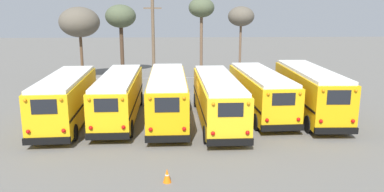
{
  "coord_description": "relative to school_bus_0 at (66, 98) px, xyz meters",
  "views": [
    {
      "loc": [
        -1.18,
        -24.44,
        7.13
      ],
      "look_at": [
        0.0,
        -0.17,
        1.59
      ],
      "focal_mm": 35.0,
      "sensor_mm": 36.0,
      "label": 1
    }
  ],
  "objects": [
    {
      "name": "ground_plane",
      "position": [
        8.07,
        0.93,
        -1.7
      ],
      "size": [
        160.0,
        160.0,
        0.0
      ],
      "primitive_type": "plane",
      "color": "#66635E"
    },
    {
      "name": "school_bus_0",
      "position": [
        0.0,
        0.0,
        0.0
      ],
      "size": [
        2.87,
        9.62,
        3.13
      ],
      "color": "yellow",
      "rests_on": "ground"
    },
    {
      "name": "school_bus_1",
      "position": [
        3.23,
        0.93,
        -0.05
      ],
      "size": [
        2.51,
        10.34,
        3.01
      ],
      "color": "yellow",
      "rests_on": "ground"
    },
    {
      "name": "school_bus_2",
      "position": [
        6.46,
        0.39,
        0.01
      ],
      "size": [
        2.56,
        10.28,
        3.15
      ],
      "color": "#EAAA0F",
      "rests_on": "ground"
    },
    {
      "name": "school_bus_3",
      "position": [
        9.69,
        -0.0,
        -0.06
      ],
      "size": [
        2.59,
        10.9,
        2.99
      ],
      "color": "yellow",
      "rests_on": "ground"
    },
    {
      "name": "school_bus_4",
      "position": [
        12.92,
        1.95,
        -0.06
      ],
      "size": [
        2.91,
        10.42,
        2.97
      ],
      "color": "yellow",
      "rests_on": "ground"
    },
    {
      "name": "school_bus_5",
      "position": [
        16.15,
        1.14,
        0.09
      ],
      "size": [
        2.82,
        10.23,
        3.28
      ],
      "color": "#EAAA0F",
      "rests_on": "ground"
    },
    {
      "name": "utility_pole",
      "position": [
        4.81,
        14.96,
        2.63
      ],
      "size": [
        1.8,
        0.32,
        8.4
      ],
      "color": "brown",
      "rests_on": "ground"
    },
    {
      "name": "bare_tree_0",
      "position": [
        9.79,
        15.97,
        5.59
      ],
      "size": [
        2.67,
        2.67,
        8.46
      ],
      "color": "brown",
      "rests_on": "ground"
    },
    {
      "name": "bare_tree_1",
      "position": [
        14.62,
        19.8,
        4.75
      ],
      "size": [
        3.0,
        3.0,
        7.65
      ],
      "color": "brown",
      "rests_on": "ground"
    },
    {
      "name": "bare_tree_2",
      "position": [
        1.05,
        19.1,
        4.74
      ],
      "size": [
        3.38,
        3.38,
        7.83
      ],
      "color": "#473323",
      "rests_on": "ground"
    },
    {
      "name": "bare_tree_3",
      "position": [
        -2.74,
        16.0,
        4.28
      ],
      "size": [
        4.1,
        4.1,
        7.55
      ],
      "color": "brown",
      "rests_on": "ground"
    },
    {
      "name": "fence_line",
      "position": [
        8.07,
        8.8,
        -0.71
      ],
      "size": [
        24.21,
        0.06,
        1.42
      ],
      "color": "#939399",
      "rests_on": "ground"
    },
    {
      "name": "traffic_cone",
      "position": [
        6.55,
        -8.77,
        -1.39
      ],
      "size": [
        0.36,
        0.36,
        0.61
      ],
      "color": "orange",
      "rests_on": "ground"
    }
  ]
}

